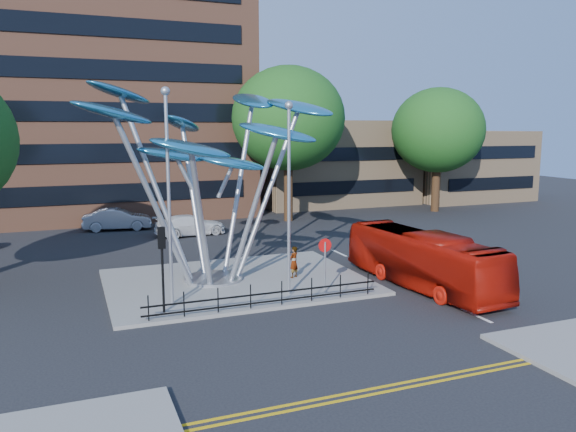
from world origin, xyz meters
name	(u,v)px	position (x,y,z in m)	size (l,w,h in m)	color
ground	(305,320)	(0.00, 0.00, 0.00)	(120.00, 120.00, 0.00)	black
traffic_island	(237,282)	(-1.00, 6.00, 0.07)	(12.00, 9.00, 0.15)	slate
double_yellow_near	(388,386)	(0.00, -6.00, 0.01)	(40.00, 0.12, 0.01)	gold
double_yellow_far	(393,390)	(0.00, -6.30, 0.01)	(40.00, 0.12, 0.01)	gold
brick_tower	(87,34)	(-6.00, 32.00, 15.00)	(25.00, 15.00, 30.00)	brown
low_building_near	(335,163)	(16.00, 30.00, 4.00)	(15.00, 8.00, 8.00)	tan
low_building_far	(465,165)	(30.00, 28.00, 3.50)	(12.00, 8.00, 7.00)	tan
tree_right	(288,119)	(8.00, 22.00, 8.04)	(8.80, 8.80, 12.11)	black
tree_far	(438,130)	(22.00, 22.00, 7.11)	(8.00, 8.00, 10.81)	black
leaf_sculpture	(208,138)	(-2.07, 6.68, 6.87)	(12.72, 9.54, 9.51)	#9EA0A5
street_lamp_left	(168,178)	(-4.50, 3.50, 5.36)	(0.36, 0.36, 8.80)	#9EA0A5
street_lamp_right	(289,181)	(0.50, 3.00, 5.09)	(0.36, 0.36, 8.30)	#9EA0A5
traffic_light_island	(162,251)	(-5.00, 2.50, 2.61)	(0.28, 0.18, 3.42)	black
no_entry_sign_island	(325,256)	(2.00, 2.52, 1.82)	(0.60, 0.10, 2.45)	#9EA0A5
pedestrian_railing_front	(266,297)	(-1.00, 1.70, 0.55)	(10.00, 0.06, 1.00)	black
red_bus	(422,259)	(6.85, 2.22, 1.31)	(2.21, 9.44, 2.63)	#A31107
pedestrian	(294,262)	(1.73, 5.46, 0.92)	(0.56, 0.37, 1.54)	gray
parked_car_mid	(117,219)	(-5.04, 22.77, 0.79)	(1.67, 4.78, 1.58)	#A0A2A7
parked_car_right	(190,225)	(-0.54, 18.80, 0.71)	(1.98, 4.87, 1.41)	silver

